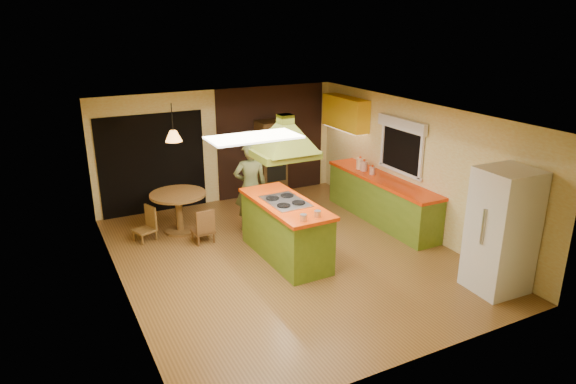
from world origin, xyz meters
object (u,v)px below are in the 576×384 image
dining_table (179,205)px  canister_large (360,164)px  wall_oven (271,160)px  kitchen_island (285,229)px  man (250,187)px  refrigerator (502,231)px

dining_table → canister_large: canister_large is taller
wall_oven → kitchen_island: bearing=-110.0°
kitchen_island → canister_large: 2.82m
kitchen_island → dining_table: (-1.32, 1.92, 0.04)m
man → dining_table: bearing=-12.3°
refrigerator → wall_oven: bearing=105.3°
kitchen_island → canister_large: canister_large is taller
man → wall_oven: (1.18, 1.58, 0.00)m
wall_oven → dining_table: size_ratio=1.67×
man → refrigerator: 4.52m
refrigerator → dining_table: 5.73m
kitchen_island → man: size_ratio=1.18×
man → wall_oven: 1.97m
kitchen_island → refrigerator: 3.43m
man → canister_large: size_ratio=7.62×
kitchen_island → dining_table: kitchen_island is taller
refrigerator → dining_table: bearing=132.6°
dining_table → canister_large: 3.83m
kitchen_island → man: bearing=90.8°
kitchen_island → dining_table: bearing=123.3°
kitchen_island → wall_oven: wall_oven is taller
kitchen_island → dining_table: size_ratio=1.96×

